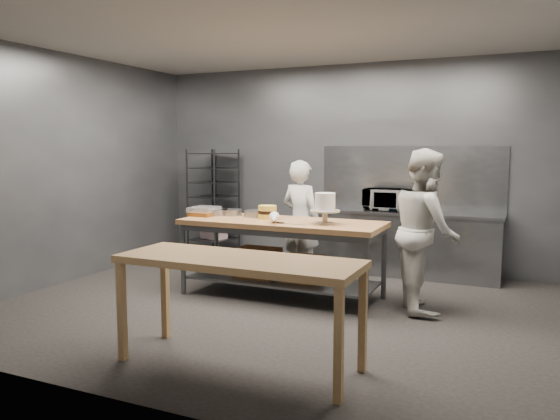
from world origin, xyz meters
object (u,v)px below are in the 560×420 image
Objects in this scene: work_table at (279,249)px; near_counter at (239,268)px; layer_cake at (267,212)px; speed_rack at (214,205)px; chef_behind at (301,221)px; frosted_cake_stand at (325,205)px; microwave at (384,199)px; chef_right at (426,230)px.

near_counter is (0.57, -2.04, 0.24)m from work_table.
work_table is at bearing -23.72° from layer_cake.
speed_rack reaches higher than work_table.
near_counter is at bearing -56.06° from speed_rack.
work_table is 10.73× the size of layer_cake.
work_table is 2.13m from near_counter.
chef_behind reaches higher than near_counter.
frosted_cake_stand is (0.03, 1.97, 0.33)m from near_counter.
speed_rack reaches higher than frosted_cake_stand.
microwave is 1.94m from layer_cake.
layer_cake is (-0.77, 2.13, 0.19)m from near_counter.
layer_cake is at bearing 156.28° from work_table.
layer_cake is at bearing -121.92° from microwave.
speed_rack is 3.07m from frosted_cake_stand.
chef_right is at bearing 63.49° from near_counter.
near_counter is at bearing 132.28° from chef_right.
speed_rack is 4.96× the size of frosted_cake_stand.
chef_behind is at bearing -134.45° from microwave.
work_table is at bearing 74.50° from chef_right.
microwave is at bearing -119.16° from chef_behind.
microwave is (-0.84, 1.57, 0.16)m from chef_right.
chef_right reaches higher than frosted_cake_stand.
microwave is (0.26, 3.78, 0.24)m from near_counter.
chef_right is at bearing -61.71° from microwave.
chef_behind is 1.17m from frosted_cake_stand.
layer_cake is (-1.87, -0.08, 0.11)m from chef_right.
frosted_cake_stand is at bearing -97.24° from microwave.
work_table is 0.83m from frosted_cake_stand.
work_table is 1.49× the size of chef_behind.
microwave is at bearing 58.08° from layer_cake.
microwave is 2.42× the size of layer_cake.
chef_behind reaches higher than microwave.
work_table is 2.55m from speed_rack.
microwave is (0.83, 1.74, 0.48)m from work_table.
speed_rack reaches higher than layer_cake.
speed_rack is at bearing -8.73° from chef_behind.
speed_rack is 0.99× the size of chef_right.
microwave is (2.75, 0.08, 0.19)m from speed_rack.
chef_right is at bearing 2.46° from layer_cake.
near_counter is 3.79m from microwave.
chef_right is 7.92× the size of layer_cake.
layer_cake is at bearing 109.86° from near_counter.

